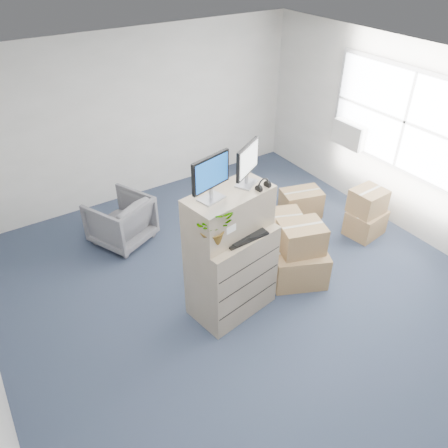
% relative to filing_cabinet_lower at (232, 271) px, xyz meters
% --- Properties ---
extents(ground, '(7.00, 7.00, 0.00)m').
position_rel_filing_cabinet_lower_xyz_m(ground, '(0.29, -0.19, -0.59)').
color(ground, '#283048').
rests_on(ground, ground).
extents(wall_back, '(6.00, 0.02, 2.80)m').
position_rel_filing_cabinet_lower_xyz_m(wall_back, '(0.29, 3.32, 0.81)').
color(wall_back, '#B7B6AE').
rests_on(wall_back, ground).
extents(wall_right, '(0.02, 7.00, 2.80)m').
position_rel_filing_cabinet_lower_xyz_m(wall_right, '(3.30, -0.19, 0.81)').
color(wall_right, '#B7B6AE').
rests_on(wall_right, ground).
extents(window, '(0.07, 2.72, 1.52)m').
position_rel_filing_cabinet_lower_xyz_m(window, '(3.24, 0.31, 1.11)').
color(window, gray).
rests_on(window, wall_right).
extents(ac_unit, '(0.24, 0.60, 0.40)m').
position_rel_filing_cabinet_lower_xyz_m(ac_unit, '(3.16, 1.21, 0.61)').
color(ac_unit, silver).
rests_on(ac_unit, wall_right).
extents(filing_cabinet_lower, '(1.09, 0.77, 1.17)m').
position_rel_filing_cabinet_lower_xyz_m(filing_cabinet_lower, '(0.00, 0.00, 0.00)').
color(filing_cabinet_lower, gray).
rests_on(filing_cabinet_lower, ground).
extents(filing_cabinet_upper, '(1.08, 0.66, 0.50)m').
position_rel_filing_cabinet_lower_xyz_m(filing_cabinet_upper, '(-0.01, 0.06, 0.84)').
color(filing_cabinet_upper, gray).
rests_on(filing_cabinet_upper, filing_cabinet_lower).
extents(monitor_left, '(0.50, 0.25, 0.50)m').
position_rel_filing_cabinet_lower_xyz_m(monitor_left, '(-0.24, 0.05, 1.37)').
color(monitor_left, '#99999E').
rests_on(monitor_left, filing_cabinet_upper).
extents(monitor_right, '(0.44, 0.29, 0.48)m').
position_rel_filing_cabinet_lower_xyz_m(monitor_right, '(0.26, 0.11, 1.36)').
color(monitor_right, '#99999E').
rests_on(monitor_right, filing_cabinet_upper).
extents(headphones, '(0.17, 0.05, 0.17)m').
position_rel_filing_cabinet_lower_xyz_m(headphones, '(0.36, -0.07, 1.14)').
color(headphones, black).
rests_on(headphones, filing_cabinet_upper).
extents(keyboard, '(0.54, 0.24, 0.03)m').
position_rel_filing_cabinet_lower_xyz_m(keyboard, '(0.07, -0.16, 0.60)').
color(keyboard, black).
rests_on(keyboard, filing_cabinet_lower).
extents(mouse, '(0.11, 0.10, 0.03)m').
position_rel_filing_cabinet_lower_xyz_m(mouse, '(0.36, -0.08, 0.60)').
color(mouse, silver).
rests_on(mouse, filing_cabinet_lower).
extents(water_bottle, '(0.07, 0.07, 0.26)m').
position_rel_filing_cabinet_lower_xyz_m(water_bottle, '(0.04, 0.07, 0.72)').
color(water_bottle, '#95999D').
rests_on(water_bottle, filing_cabinet_lower).
extents(phone_dock, '(0.07, 0.06, 0.14)m').
position_rel_filing_cabinet_lower_xyz_m(phone_dock, '(-0.06, 0.05, 0.63)').
color(phone_dock, silver).
rests_on(phone_dock, filing_cabinet_lower).
extents(external_drive, '(0.25, 0.19, 0.07)m').
position_rel_filing_cabinet_lower_xyz_m(external_drive, '(0.32, 0.19, 0.62)').
color(external_drive, black).
rests_on(external_drive, filing_cabinet_lower).
extents(tissue_box, '(0.33, 0.22, 0.11)m').
position_rel_filing_cabinet_lower_xyz_m(tissue_box, '(0.32, 0.16, 0.71)').
color(tissue_box, '#46ADF1').
rests_on(tissue_box, external_drive).
extents(potted_plant, '(0.47, 0.51, 0.43)m').
position_rel_filing_cabinet_lower_xyz_m(potted_plant, '(-0.34, -0.15, 0.83)').
color(potted_plant, gray).
rests_on(potted_plant, filing_cabinet_lower).
extents(office_chair, '(1.03, 1.01, 0.82)m').
position_rel_filing_cabinet_lower_xyz_m(office_chair, '(-0.63, 2.08, -0.18)').
color(office_chair, '#5C5B60').
rests_on(office_chair, ground).
extents(cardboard_boxes, '(2.36, 1.90, 0.89)m').
position_rel_filing_cabinet_lower_xyz_m(cardboard_boxes, '(1.68, 0.38, -0.26)').
color(cardboard_boxes, '#8E6345').
rests_on(cardboard_boxes, ground).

